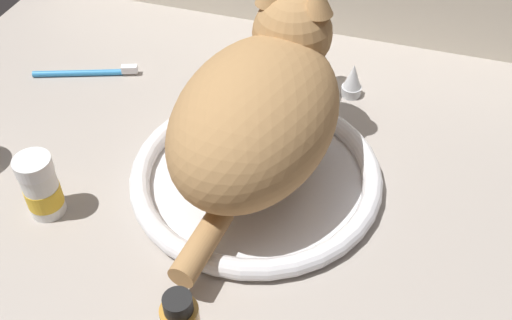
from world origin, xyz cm
name	(u,v)px	position (x,y,z in cm)	size (l,w,h in cm)	color
countertop	(234,172)	(0.00, 0.00, 1.50)	(110.85, 75.69, 3.00)	#ADA399
sink_basin	(256,175)	(3.95, -2.05, 4.19)	(34.05, 34.05, 2.70)	white
faucet	(299,51)	(3.95, 19.97, 10.10)	(20.55, 11.63, 17.82)	silver
cat	(262,106)	(4.16, -0.11, 14.69)	(22.40, 38.27, 21.47)	tan
pill_bottle	(41,188)	(-20.14, -15.22, 7.26)	(4.65, 4.65, 9.17)	white
toothbrush	(88,72)	(-30.03, 12.95, 3.62)	(16.66, 6.89, 1.70)	#338CD1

